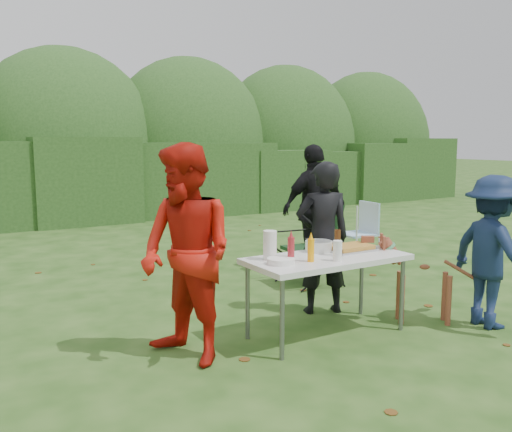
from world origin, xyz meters
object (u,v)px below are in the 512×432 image
person_red_jacket (187,254)px  paper_towel_roll (270,245)px  mustard_bottle (311,250)px  person_black_puffy (315,208)px  folding_table (327,262)px  lawn_chair (357,231)px  ketchup_bottle (291,250)px  dog (424,280)px  child (493,252)px  camping_chair (310,244)px  person_cook (323,238)px  beer_bottle (337,243)px

person_red_jacket → paper_towel_roll: bearing=75.7°
person_red_jacket → mustard_bottle: bearing=62.0°
person_black_puffy → mustard_bottle: bearing=52.0°
folding_table → person_black_puffy: person_black_puffy is taller
lawn_chair → ketchup_bottle: ketchup_bottle is taller
folding_table → dog: bearing=-12.4°
child → mustard_bottle: bearing=81.8°
ketchup_bottle → person_red_jacket: bearing=171.6°
folding_table → ketchup_bottle: ketchup_bottle is taller
camping_chair → mustard_bottle: 1.99m
person_cook → camping_chair: bearing=-100.1°
lawn_chair → person_cook: bearing=44.7°
child → dog: child is taller
child → camping_chair: child is taller
person_red_jacket → child: bearing=58.2°
person_cook → person_black_puffy: person_black_puffy is taller
person_red_jacket → lawn_chair: person_red_jacket is taller
person_cook → dog: bearing=150.6°
person_red_jacket → mustard_bottle: person_red_jacket is taller
folding_table → dog: 1.09m
folding_table → child: (1.50, -0.63, 0.05)m
person_black_puffy → folding_table: bearing=55.3°
person_black_puffy → child: bearing=91.3°
person_cook → child: size_ratio=1.08×
person_cook → person_red_jacket: person_red_jacket is taller
child → dog: 0.69m
ketchup_bottle → person_black_puffy: bearing=48.6°
folding_table → beer_bottle: bearing=-10.2°
camping_chair → lawn_chair: 1.60m
beer_bottle → paper_towel_roll: paper_towel_roll is taller
folding_table → person_cook: person_cook is taller
person_cook → paper_towel_roll: size_ratio=6.07×
person_cook → ketchup_bottle: size_ratio=7.18×
dog → paper_towel_roll: (-1.56, 0.38, 0.45)m
person_cook → child: person_cook is taller
mustard_bottle → paper_towel_roll: paper_towel_roll is taller
folding_table → paper_towel_roll: bearing=163.6°
camping_chair → lawn_chair: bearing=-145.6°
dog → mustard_bottle: 1.36m
person_cook → child: (1.13, -1.18, -0.06)m
camping_chair → ketchup_bottle: camping_chair is taller
lawn_chair → ketchup_bottle: 3.58m
folding_table → person_red_jacket: 1.36m
ketchup_bottle → person_cook: bearing=35.7°
person_cook → lawn_chair: 2.60m
mustard_bottle → paper_towel_roll: bearing=136.9°
person_black_puffy → person_cook: bearing=55.2°
paper_towel_roll → ketchup_bottle: bearing=-59.7°
camping_chair → lawn_chair: camping_chair is taller
person_cook → dog: size_ratio=1.77×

